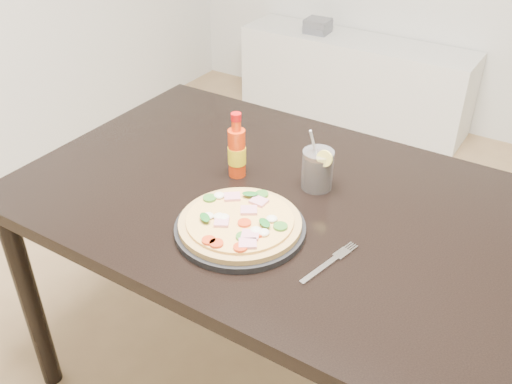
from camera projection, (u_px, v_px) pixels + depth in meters
The scene contains 8 objects.
dining_table at pixel (280, 222), 1.55m from camera, with size 1.40×0.90×0.75m.
plate at pixel (240, 228), 1.37m from camera, with size 0.32×0.32×0.02m, color black.
pizza at pixel (240, 222), 1.36m from camera, with size 0.30×0.30×0.03m.
hot_sauce_bottle at pixel (237, 151), 1.55m from camera, with size 0.06×0.06×0.19m.
cola_cup at pixel (317, 170), 1.51m from camera, with size 0.09×0.08×0.17m.
fork at pixel (331, 262), 1.27m from camera, with size 0.06×0.19×0.00m.
media_console at pixel (353, 79), 3.46m from camera, with size 1.40×0.34×0.50m, color white.
cd_stack at pixel (318, 26), 3.40m from camera, with size 0.14×0.12×0.08m.
Camera 1 is at (0.45, -1.00, 1.59)m, focal length 40.00 mm.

